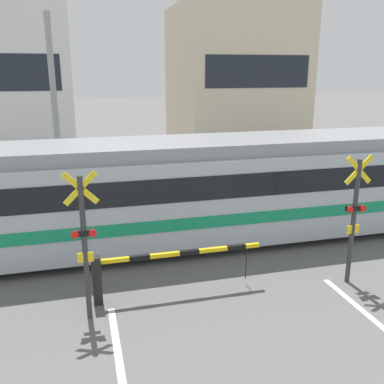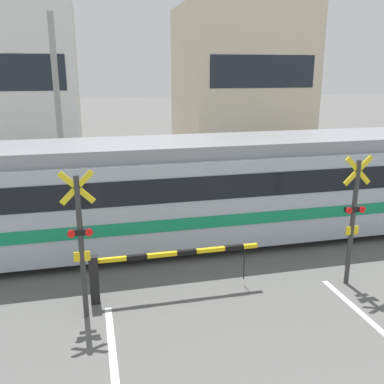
% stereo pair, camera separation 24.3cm
% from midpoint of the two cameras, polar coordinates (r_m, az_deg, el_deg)
% --- Properties ---
extents(rail_track_near, '(50.00, 0.10, 0.08)m').
position_cam_midpoint_polar(rail_track_near, '(12.24, 1.15, -7.70)').
color(rail_track_near, '#5B564C').
rests_on(rail_track_near, ground_plane).
extents(rail_track_far, '(50.00, 0.10, 0.08)m').
position_cam_midpoint_polar(rail_track_far, '(13.52, -0.40, -5.33)').
color(rail_track_far, '#5B564C').
rests_on(rail_track_far, ground_plane).
extents(commuter_train, '(17.40, 2.80, 3.06)m').
position_cam_midpoint_polar(commuter_train, '(12.31, -0.46, 0.37)').
color(commuter_train, '#ADB7C1').
rests_on(commuter_train, ground_plane).
extents(crossing_barrier_near, '(3.86, 0.20, 1.11)m').
position_cam_midpoint_polar(crossing_barrier_near, '(9.66, -6.32, -9.77)').
color(crossing_barrier_near, black).
rests_on(crossing_barrier_near, ground_plane).
extents(crossing_barrier_far, '(3.86, 0.20, 1.11)m').
position_cam_midpoint_polar(crossing_barrier_far, '(15.47, 4.73, 0.24)').
color(crossing_barrier_far, black).
rests_on(crossing_barrier_far, ground_plane).
extents(crossing_signal_left, '(0.68, 0.15, 3.13)m').
position_cam_midpoint_polar(crossing_signal_left, '(8.76, -13.84, -6.15)').
color(crossing_signal_left, '#333333').
rests_on(crossing_signal_left, ground_plane).
extents(crossing_signal_right, '(0.68, 0.15, 3.13)m').
position_cam_midpoint_polar(crossing_signal_right, '(10.57, 21.32, -2.95)').
color(crossing_signal_right, '#333333').
rests_on(crossing_signal_right, ground_plane).
extents(pedestrian, '(0.38, 0.22, 1.64)m').
position_cam_midpoint_polar(pedestrian, '(18.60, -3.10, 3.48)').
color(pedestrian, '#23232D').
rests_on(pedestrian, ground_plane).
extents(building_left_of_street, '(5.93, 8.00, 8.78)m').
position_cam_midpoint_polar(building_left_of_street, '(27.10, -21.21, 13.75)').
color(building_left_of_street, white).
rests_on(building_left_of_street, ground_plane).
extents(building_right_of_street, '(7.31, 8.00, 8.85)m').
position_cam_midpoint_polar(building_right_of_street, '(28.60, 6.49, 14.81)').
color(building_right_of_street, beige).
rests_on(building_right_of_street, ground_plane).
extents(utility_pole_streetside, '(0.22, 0.22, 6.91)m').
position_cam_midpoint_polar(utility_pole_streetside, '(16.72, -16.99, 10.16)').
color(utility_pole_streetside, gray).
rests_on(utility_pole_streetside, ground_plane).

